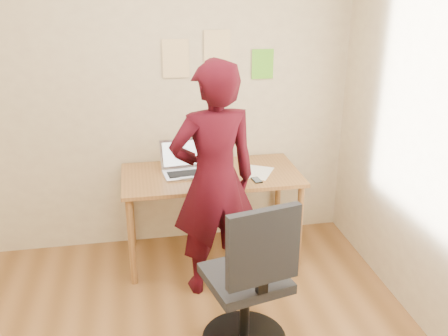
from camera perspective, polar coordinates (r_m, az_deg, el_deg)
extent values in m
cube|color=beige|center=(4.10, -9.72, 8.86)|extent=(3.50, 0.04, 2.70)
cube|color=olive|center=(3.95, -1.48, -0.82)|extent=(1.40, 0.70, 0.03)
cylinder|color=olive|center=(3.80, -10.52, -8.34)|extent=(0.05, 0.05, 0.71)
cylinder|color=olive|center=(3.99, 8.59, -6.71)|extent=(0.05, 0.05, 0.71)
cylinder|color=olive|center=(4.34, -10.60, -4.45)|extent=(0.05, 0.05, 0.71)
cylinder|color=olive|center=(4.50, 6.17, -3.19)|extent=(0.05, 0.05, 0.71)
cube|color=silver|center=(3.92, -4.42, -0.68)|extent=(0.36, 0.27, 0.02)
cube|color=black|center=(3.92, -4.42, -0.55)|extent=(0.29, 0.16, 0.00)
cube|color=silver|center=(4.02, -4.92, 1.69)|extent=(0.34, 0.10, 0.23)
cube|color=white|center=(4.02, -4.92, 1.69)|extent=(0.30, 0.08, 0.19)
cube|color=white|center=(3.97, 3.87, -0.50)|extent=(0.32, 0.35, 0.00)
cube|color=black|center=(3.81, 3.75, -1.40)|extent=(0.07, 0.12, 0.01)
cube|color=#3F4C59|center=(3.81, 3.75, -1.34)|extent=(0.06, 0.10, 0.00)
cube|color=#E8C78A|center=(4.04, -5.53, 12.34)|extent=(0.21, 0.00, 0.30)
cube|color=#E8C78A|center=(4.07, -0.79, 13.42)|extent=(0.21, 0.00, 0.30)
cube|color=#60BE2A|center=(4.17, 4.44, 11.76)|extent=(0.18, 0.00, 0.24)
cube|color=black|center=(3.12, 2.43, -12.44)|extent=(0.55, 0.55, 0.06)
cube|color=black|center=(2.78, 4.53, -9.01)|extent=(0.44, 0.15, 0.46)
cube|color=black|center=(2.91, 4.35, -12.95)|extent=(0.07, 0.05, 0.13)
cylinder|color=black|center=(3.27, 2.36, -16.08)|extent=(0.06, 0.06, 0.46)
imported|color=#35070F|center=(3.49, -1.14, -1.52)|extent=(0.68, 0.51, 1.72)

